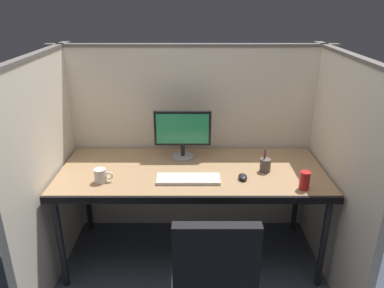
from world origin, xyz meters
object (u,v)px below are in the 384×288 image
at_px(pen_cup, 265,165).
at_px(coffee_mug, 101,176).
at_px(desk, 192,177).
at_px(computer_mouse, 243,177).
at_px(soda_can, 305,181).
at_px(keyboard_main, 188,179).
at_px(monitor_center, 183,131).

distance_m(pen_cup, coffee_mug, 1.15).
height_order(desk, coffee_mug, coffee_mug).
height_order(computer_mouse, coffee_mug, coffee_mug).
height_order(pen_cup, soda_can, pen_cup).
relative_size(keyboard_main, computer_mouse, 4.48).
relative_size(computer_mouse, pen_cup, 0.57).
bearing_deg(coffee_mug, pen_cup, 8.20).
distance_m(pen_cup, soda_can, 0.33).
xyz_separation_m(monitor_center, computer_mouse, (0.42, -0.37, -0.20)).
bearing_deg(keyboard_main, coffee_mug, -177.86).
distance_m(desk, keyboard_main, 0.17).
relative_size(desk, monitor_center, 4.42).
distance_m(keyboard_main, computer_mouse, 0.37).
height_order(keyboard_main, computer_mouse, computer_mouse).
relative_size(desk, soda_can, 15.57).
xyz_separation_m(pen_cup, coffee_mug, (-1.13, -0.16, -0.00)).
distance_m(desk, soda_can, 0.78).
bearing_deg(keyboard_main, soda_can, -8.88).
height_order(monitor_center, coffee_mug, monitor_center).
height_order(monitor_center, computer_mouse, monitor_center).
bearing_deg(soda_can, computer_mouse, 160.25).
bearing_deg(keyboard_main, monitor_center, 96.74).
xyz_separation_m(monitor_center, keyboard_main, (0.05, -0.39, -0.20)).
relative_size(soda_can, coffee_mug, 0.97).
distance_m(computer_mouse, pen_cup, 0.22).
relative_size(monitor_center, pen_cup, 2.56).
bearing_deg(pen_cup, soda_can, -51.58).
xyz_separation_m(monitor_center, soda_can, (0.80, -0.51, -0.15)).
relative_size(keyboard_main, coffee_mug, 3.41).
bearing_deg(pen_cup, keyboard_main, -165.49).
bearing_deg(keyboard_main, desk, 80.72).
bearing_deg(coffee_mug, monitor_center, 37.15).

